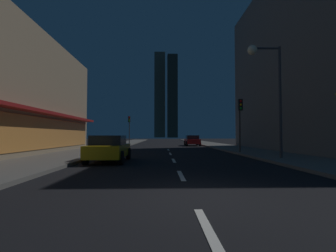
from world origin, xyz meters
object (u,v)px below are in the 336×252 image
Objects in this scene: car_parked_near at (109,148)px; traffic_light_near_right at (240,113)px; traffic_light_far_left at (129,124)px; fire_hydrant_far_left at (112,145)px; car_parked_far at (192,140)px; street_lamp_right at (266,73)px.

car_parked_near is 10.87m from traffic_light_near_right.
car_parked_near is 23.31m from traffic_light_far_left.
traffic_light_far_left reaches higher than fire_hydrant_far_left.
car_parked_far is at bearing 97.22° from traffic_light_near_right.
fire_hydrant_far_left is at bearing 148.75° from traffic_light_near_right.
traffic_light_near_right is 5.41m from street_lamp_right.
street_lamp_right is (-0.12, -5.08, 1.87)m from traffic_light_near_right.
street_lamp_right reaches higher than fire_hydrant_far_left.
traffic_light_near_right and traffic_light_far_left have the same top height.
fire_hydrant_far_left is 0.16× the size of traffic_light_near_right.
traffic_light_far_left is (0.40, 10.77, 2.74)m from fire_hydrant_far_left.
traffic_light_near_right is at bearing 30.74° from car_parked_near.
traffic_light_far_left reaches higher than car_parked_near.
fire_hydrant_far_left is at bearing 133.24° from street_lamp_right.
traffic_light_far_left is (-1.90, 23.10, 2.45)m from car_parked_near.
fire_hydrant_far_left is 13.61m from traffic_light_near_right.
traffic_light_far_left is at bearing 163.50° from car_parked_far.
car_parked_far is 1.01× the size of traffic_light_far_left.
car_parked_far is (7.20, 20.40, 0.00)m from car_parked_near.
street_lamp_right is at bearing -46.76° from fire_hydrant_far_left.
car_parked_near is 1.01× the size of traffic_light_near_right.
car_parked_near is at bearing -79.43° from fire_hydrant_far_left.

